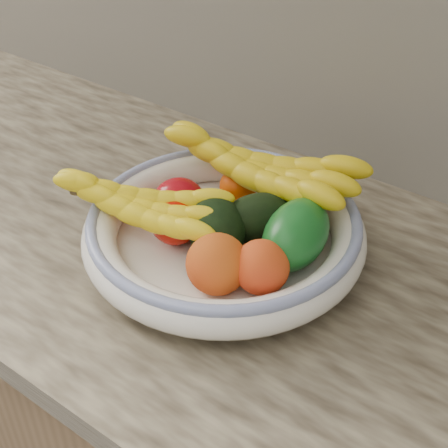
% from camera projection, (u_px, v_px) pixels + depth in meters
% --- Properties ---
extents(kitchen_counter, '(2.44, 0.66, 1.40)m').
position_uv_depth(kitchen_counter, '(232.00, 430.00, 1.17)').
color(kitchen_counter, brown).
rests_on(kitchen_counter, ground).
extents(fruit_bowl, '(0.39, 0.39, 0.08)m').
position_uv_depth(fruit_bowl, '(224.00, 231.00, 0.86)').
color(fruit_bowl, white).
rests_on(fruit_bowl, kitchen_counter).
extents(clementine_back_left, '(0.06, 0.06, 0.05)m').
position_uv_depth(clementine_back_left, '(238.00, 186.00, 0.94)').
color(clementine_back_left, '#F95805').
rests_on(clementine_back_left, fruit_bowl).
extents(clementine_back_right, '(0.06, 0.06, 0.05)m').
position_uv_depth(clementine_back_right, '(291.00, 198.00, 0.91)').
color(clementine_back_right, orange).
rests_on(clementine_back_right, fruit_bowl).
extents(tomato_left, '(0.09, 0.09, 0.07)m').
position_uv_depth(tomato_left, '(179.00, 202.00, 0.89)').
color(tomato_left, '#A10610').
rests_on(tomato_left, fruit_bowl).
extents(tomato_near_left, '(0.09, 0.09, 0.06)m').
position_uv_depth(tomato_near_left, '(175.00, 222.00, 0.85)').
color(tomato_near_left, '#C60D00').
rests_on(tomato_near_left, fruit_bowl).
extents(avocado_center, '(0.13, 0.14, 0.08)m').
position_uv_depth(avocado_center, '(216.00, 228.00, 0.84)').
color(avocado_center, black).
rests_on(avocado_center, fruit_bowl).
extents(avocado_right, '(0.12, 0.12, 0.07)m').
position_uv_depth(avocado_right, '(259.00, 218.00, 0.86)').
color(avocado_right, black).
rests_on(avocado_right, fruit_bowl).
extents(green_mango, '(0.12, 0.14, 0.11)m').
position_uv_depth(green_mango, '(296.00, 234.00, 0.81)').
color(green_mango, '#105519').
rests_on(green_mango, fruit_bowl).
extents(peach_front, '(0.10, 0.10, 0.08)m').
position_uv_depth(peach_front, '(217.00, 264.00, 0.78)').
color(peach_front, orange).
rests_on(peach_front, fruit_bowl).
extents(peach_right, '(0.09, 0.09, 0.07)m').
position_uv_depth(peach_right, '(261.00, 267.00, 0.77)').
color(peach_right, orange).
rests_on(peach_right, fruit_bowl).
extents(banana_bunch_back, '(0.34, 0.14, 0.09)m').
position_uv_depth(banana_bunch_back, '(257.00, 173.00, 0.91)').
color(banana_bunch_back, yellow).
rests_on(banana_bunch_back, fruit_bowl).
extents(banana_bunch_front, '(0.28, 0.19, 0.07)m').
position_uv_depth(banana_bunch_front, '(140.00, 209.00, 0.84)').
color(banana_bunch_front, yellow).
rests_on(banana_bunch_front, fruit_bowl).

